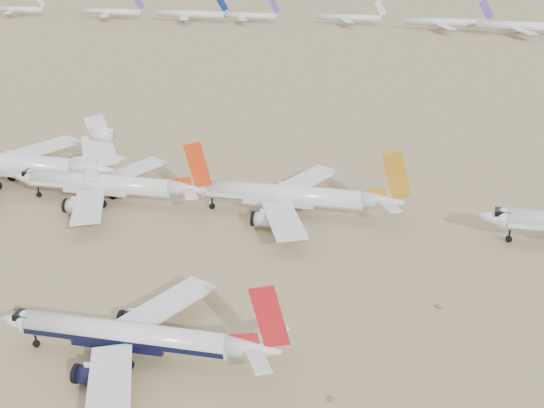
{
  "coord_description": "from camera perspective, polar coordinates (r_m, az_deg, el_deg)",
  "views": [
    {
      "loc": [
        36.05,
        -83.94,
        62.7
      ],
      "look_at": [
        4.3,
        53.43,
        7.0
      ],
      "focal_mm": 50.0,
      "sensor_mm": 36.0,
      "label": 1
    }
  ],
  "objects": [
    {
      "name": "main_airliner",
      "position": [
        113.78,
        -10.07,
        -9.82
      ],
      "size": [
        42.28,
        41.29,
        14.92
      ],
      "color": "silver",
      "rests_on": "ground"
    },
    {
      "name": "distant_storage_row",
      "position": [
        428.61,
        10.07,
        13.43
      ],
      "size": [
        518.8,
        60.43,
        16.01
      ],
      "color": "silver",
      "rests_on": "ground"
    },
    {
      "name": "row2_orange_tail",
      "position": [
        173.23,
        -12.17,
        1.42
      ],
      "size": [
        45.03,
        44.05,
        16.06
      ],
      "color": "silver",
      "rests_on": "ground"
    },
    {
      "name": "row2_gold_tail",
      "position": [
        162.52,
        1.59,
        0.6
      ],
      "size": [
        46.3,
        45.29,
        16.49
      ],
      "color": "silver",
      "rests_on": "ground"
    },
    {
      "name": "row2_white_trijet",
      "position": [
        190.71,
        -19.28,
        2.89
      ],
      "size": [
        54.4,
        53.17,
        19.28
      ],
      "color": "silver",
      "rests_on": "ground"
    },
    {
      "name": "ground",
      "position": [
        110.8,
        -8.65,
        -13.19
      ],
      "size": [
        7000.0,
        7000.0,
        0.0
      ],
      "primitive_type": "plane",
      "color": "olive",
      "rests_on": "ground"
    }
  ]
}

